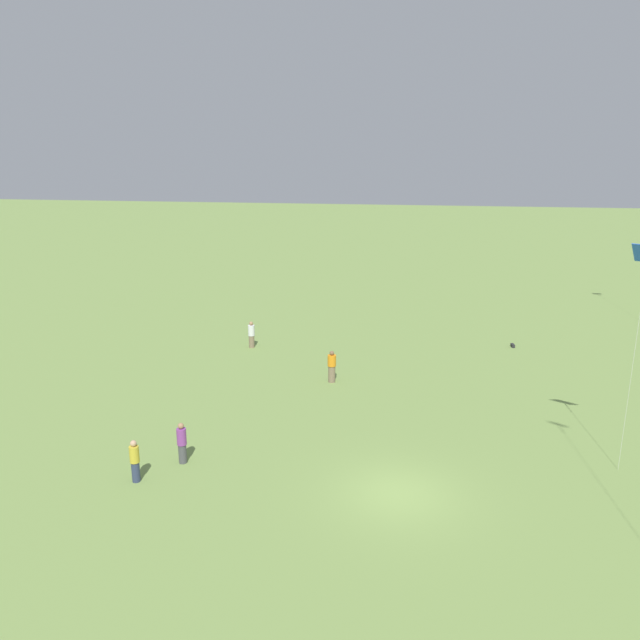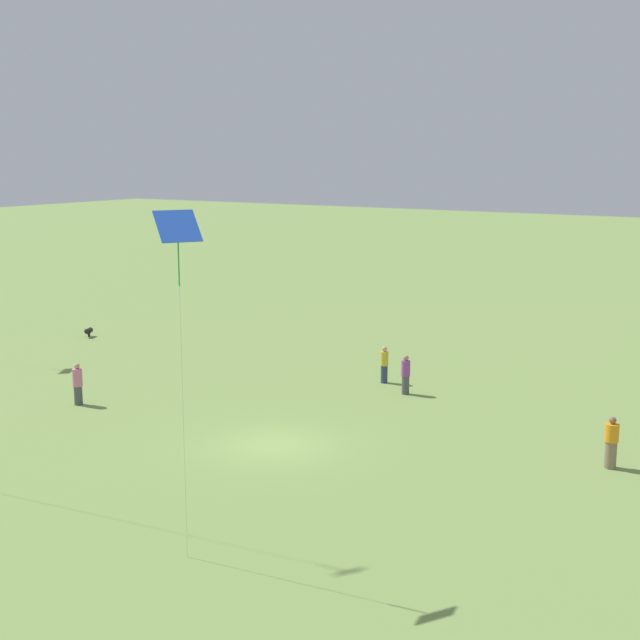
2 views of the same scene
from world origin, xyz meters
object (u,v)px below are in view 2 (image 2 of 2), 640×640
object	(u,v)px
person_4	(384,365)
person_5	(78,384)
kite_1	(178,236)
person_0	(406,375)
person_1	(611,443)
dog_0	(88,331)

from	to	relation	value
person_4	person_5	xyz separation A→B (m)	(9.03, 9.77, 0.03)
person_5	kite_1	size ratio (longest dim) A/B	0.20
person_0	person_1	xyz separation A→B (m)	(-9.79, 4.56, 0.00)
kite_1	person_5	bearing A→B (deg)	132.99
kite_1	person_0	bearing A→B (deg)	83.54
person_1	person_5	size ratio (longest dim) A/B	1.00
person_4	dog_0	size ratio (longest dim) A/B	2.24
person_1	person_5	distance (m)	20.88
kite_1	dog_0	distance (m)	30.17
person_0	person_1	distance (m)	10.80
person_5	person_4	bearing A→B (deg)	106.22
person_1	kite_1	size ratio (longest dim) A/B	0.20
dog_0	person_5	bearing A→B (deg)	108.96
person_4	person_5	world-z (taller)	person_5
person_0	person_4	bearing A→B (deg)	-3.82
person_0	kite_1	world-z (taller)	kite_1
person_0	person_5	world-z (taller)	person_5
person_5	dog_0	size ratio (longest dim) A/B	2.33
person_4	kite_1	bearing A→B (deg)	-13.88
person_4	person_1	bearing A→B (deg)	37.31
person_1	kite_1	distance (m)	16.32
kite_1	dog_0	xyz separation A→B (m)	(22.68, -18.25, -7.93)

